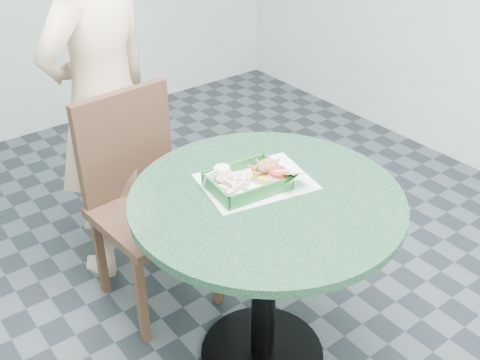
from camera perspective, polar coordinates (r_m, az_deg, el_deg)
floor at (r=2.38m, az=2.24°, el=-17.23°), size 4.00×5.00×0.02m
cafe_table at (r=1.97m, az=2.59°, el=-6.13°), size 0.92×0.92×0.75m
dining_chair at (r=2.37m, az=-9.99°, el=-0.87°), size 0.43×0.43×0.93m
diner_person at (r=2.42m, az=-13.95°, el=9.77°), size 0.78×0.65×1.84m
placemat at (r=1.94m, az=1.60°, el=-0.65°), size 0.42×0.35×0.00m
food_basket at (r=1.90m, az=0.75°, el=-0.87°), size 0.25×0.18×0.05m
crab_sandwich at (r=1.93m, az=2.60°, el=0.81°), size 0.11×0.11×0.07m
fries_pile at (r=1.87m, az=-0.81°, el=-0.57°), size 0.12×0.13×0.05m
sauce_ramekin at (r=1.90m, az=-1.94°, el=0.30°), size 0.05×0.05×0.03m
garnish_cup at (r=1.91m, az=4.23°, el=0.08°), size 0.12×0.11×0.05m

